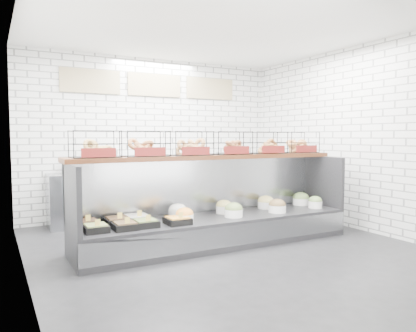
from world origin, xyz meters
TOP-DOWN VIEW (x-y plane):
  - ground at (0.00, 0.00)m, footprint 5.50×5.50m
  - room_shell at (0.00, 0.60)m, footprint 5.02×5.51m
  - display_case at (-0.00, 0.35)m, footprint 4.00×0.90m
  - bagel_shelf at (0.00, 0.52)m, footprint 4.10×0.50m
  - prep_counter at (-0.01, 2.43)m, footprint 4.00×0.60m

SIDE VIEW (x-z plane):
  - ground at x=0.00m, z-range 0.00..0.00m
  - display_case at x=0.00m, z-range -0.27..0.93m
  - prep_counter at x=-0.01m, z-range -0.13..1.07m
  - bagel_shelf at x=0.00m, z-range 1.18..1.58m
  - room_shell at x=0.00m, z-range 0.55..3.56m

